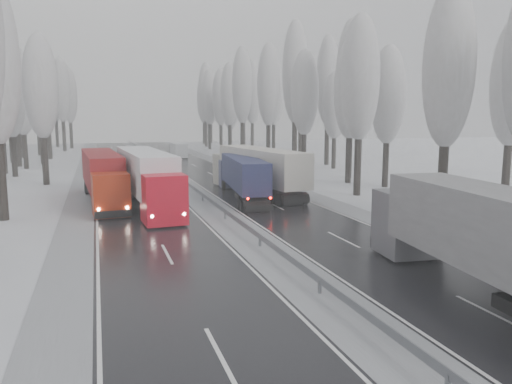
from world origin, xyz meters
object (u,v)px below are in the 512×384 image
truck_blue_box (242,174)px  box_truck_distant (178,150)px  truck_cream_box (256,168)px  truck_red_white (147,176)px  truck_grey_tarp (493,238)px  truck_red_red (103,174)px

truck_blue_box → box_truck_distant: 46.29m
truck_blue_box → truck_cream_box: (1.89, 1.69, 0.37)m
truck_red_white → truck_blue_box: bearing=12.4°
box_truck_distant → truck_red_white: bearing=-103.1°
truck_grey_tarp → truck_blue_box: bearing=100.7°
truck_grey_tarp → truck_cream_box: bearing=96.7°
truck_red_white → truck_grey_tarp: bearing=-70.2°
truck_cream_box → truck_red_red: (-13.83, -0.30, -0.10)m
box_truck_distant → truck_grey_tarp: bearing=-90.7°
truck_grey_tarp → truck_red_red: size_ratio=1.07×
truck_grey_tarp → truck_red_white: bearing=119.4°
truck_grey_tarp → truck_blue_box: (-2.33, 27.50, -0.44)m
truck_grey_tarp → truck_cream_box: truck_grey_tarp is taller
truck_cream_box → box_truck_distant: bearing=82.7°
truck_grey_tarp → truck_red_white: truck_red_white is taller
truck_blue_box → box_truck_distant: (1.52, 46.25, -0.86)m
truck_blue_box → truck_red_white: 8.96m
truck_blue_box → truck_red_white: size_ratio=0.83×
box_truck_distant → truck_red_white: truck_red_white is taller
truck_cream_box → truck_blue_box: bearing=-145.8°
truck_blue_box → box_truck_distant: truck_blue_box is taller
truck_cream_box → truck_red_red: 13.83m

